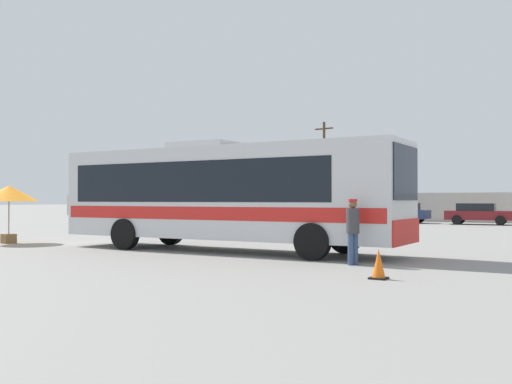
{
  "coord_description": "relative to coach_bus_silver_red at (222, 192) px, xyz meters",
  "views": [
    {
      "loc": [
        9.52,
        -16.62,
        1.69
      ],
      "look_at": [
        -1.6,
        2.9,
        1.98
      ],
      "focal_mm": 40.81,
      "sensor_mm": 36.0,
      "label": 1
    }
  ],
  "objects": [
    {
      "name": "vendor_umbrella_near_gate_orange",
      "position": [
        -8.95,
        -1.31,
        -0.04
      ],
      "size": [
        2.21,
        2.21,
        2.23
      ],
      "color": "gray",
      "rests_on": "ground_plane"
    },
    {
      "name": "coach_bus_silver_red",
      "position": [
        0.0,
        0.0,
        0.0
      ],
      "size": [
        11.94,
        2.84,
        3.6
      ],
      "color": "silver",
      "rests_on": "ground_plane"
    },
    {
      "name": "roadside_tree_midleft",
      "position": [
        -6.49,
        32.0,
        2.53
      ],
      "size": [
        3.59,
        3.59,
        6.0
      ],
      "color": "brown",
      "rests_on": "ground_plane"
    },
    {
      "name": "utility_pole_near",
      "position": [
        -9.81,
        31.66,
        2.55
      ],
      "size": [
        1.8,
        0.37,
        8.58
      ],
      "color": "#4C3823",
      "rests_on": "ground_plane"
    },
    {
      "name": "parked_car_third_maroon",
      "position": [
        4.08,
        25.41,
        -1.16
      ],
      "size": [
        4.45,
        2.16,
        1.43
      ],
      "color": "maroon",
      "rests_on": "ground_plane"
    },
    {
      "name": "perimeter_wall",
      "position": [
        0.89,
        29.14,
        -0.82
      ],
      "size": [
        80.0,
        0.3,
        2.2
      ],
      "primitive_type": "cube",
      "color": "beige",
      "rests_on": "ground_plane"
    },
    {
      "name": "ground_plane",
      "position": [
        0.89,
        10.58,
        -1.92
      ],
      "size": [
        300.0,
        300.0,
        0.0
      ],
      "primitive_type": "plane",
      "color": "gray"
    },
    {
      "name": "attendant_by_bus_door",
      "position": [
        5.17,
        -1.78,
        -0.95
      ],
      "size": [
        0.46,
        0.46,
        1.7
      ],
      "color": "#33476B",
      "rests_on": "ground_plane"
    },
    {
      "name": "parked_car_second_dark_blue",
      "position": [
        -1.41,
        25.64,
        -1.15
      ],
      "size": [
        4.35,
        2.03,
        1.44
      ],
      "color": "navy",
      "rests_on": "ground_plane"
    },
    {
      "name": "parked_car_leftmost_grey",
      "position": [
        -7.39,
        25.53,
        -1.12
      ],
      "size": [
        4.25,
        2.21,
        1.52
      ],
      "color": "slate",
      "rests_on": "ground_plane"
    },
    {
      "name": "roadside_tree_left",
      "position": [
        -16.73,
        36.04,
        1.98
      ],
      "size": [
        3.34,
        3.34,
        5.35
      ],
      "color": "brown",
      "rests_on": "ground_plane"
    },
    {
      "name": "traffic_cone_on_apron",
      "position": [
        6.57,
        -4.04,
        -1.61
      ],
      "size": [
        0.36,
        0.36,
        0.64
      ],
      "color": "black",
      "rests_on": "ground_plane"
    }
  ]
}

